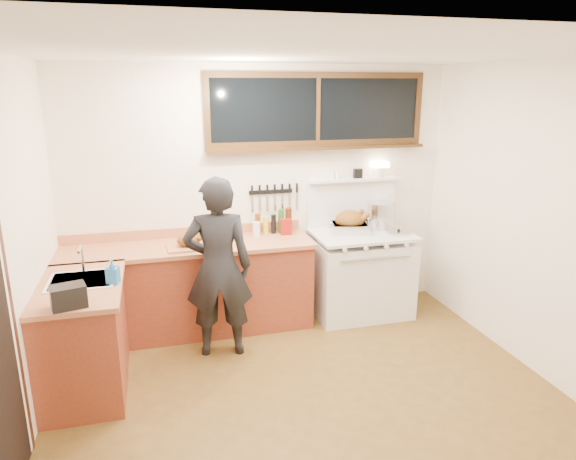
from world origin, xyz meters
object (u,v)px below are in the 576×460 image
object	(u,v)px
cutting_board	(189,242)
roast_turkey	(350,223)
vintage_stove	(360,271)
man	(218,268)

from	to	relation	value
cutting_board	roast_turkey	bearing A→B (deg)	3.59
cutting_board	roast_turkey	xyz separation A→B (m)	(1.67, 0.10, 0.05)
cutting_board	roast_turkey	world-z (taller)	roast_turkey
vintage_stove	roast_turkey	size ratio (longest dim) A/B	3.54
vintage_stove	cutting_board	xyz separation A→B (m)	(-1.79, -0.06, 0.49)
vintage_stove	roast_turkey	distance (m)	0.55
cutting_board	roast_turkey	distance (m)	1.67
man	cutting_board	distance (m)	0.49
man	cutting_board	world-z (taller)	man
man	vintage_stove	bearing A→B (deg)	17.11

